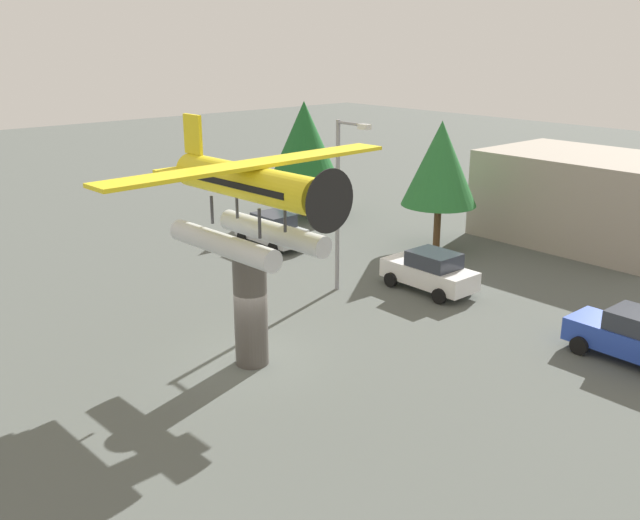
# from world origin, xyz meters

# --- Properties ---
(ground_plane) EXTENTS (140.00, 140.00, 0.00)m
(ground_plane) POSITION_xyz_m (0.00, 0.00, 0.00)
(ground_plane) COLOR #515651
(display_pedestal) EXTENTS (1.10, 1.10, 3.98)m
(display_pedestal) POSITION_xyz_m (0.00, 0.00, 1.99)
(display_pedestal) COLOR #4C4742
(display_pedestal) RESTS_ON ground
(floatplane_monument) EXTENTS (6.96, 10.44, 4.00)m
(floatplane_monument) POSITION_xyz_m (0.13, 0.01, 5.65)
(floatplane_monument) COLOR silver
(floatplane_monument) RESTS_ON display_pedestal
(car_near_silver) EXTENTS (4.20, 2.02, 1.76)m
(car_near_silver) POSITION_xyz_m (-10.59, 8.89, 0.88)
(car_near_silver) COLOR silver
(car_near_silver) RESTS_ON ground
(car_mid_white) EXTENTS (4.20, 2.02, 1.76)m
(car_mid_white) POSITION_xyz_m (-0.73, 9.87, 0.88)
(car_mid_white) COLOR white
(car_mid_white) RESTS_ON ground
(car_far_blue) EXTENTS (4.20, 2.02, 1.76)m
(car_far_blue) POSITION_xyz_m (8.23, 9.74, 0.88)
(car_far_blue) COLOR #2847B7
(car_far_blue) RESTS_ON ground
(streetlight_primary) EXTENTS (1.84, 0.28, 7.24)m
(streetlight_primary) POSITION_xyz_m (-3.25, 6.99, 4.24)
(streetlight_primary) COLOR gray
(streetlight_primary) RESTS_ON ground
(storefront_building) EXTENTS (10.01, 6.96, 4.63)m
(storefront_building) POSITION_xyz_m (-0.49, 22.00, 2.32)
(storefront_building) COLOR #9E9384
(storefront_building) RESTS_ON ground
(tree_west) EXTENTS (4.77, 4.77, 6.88)m
(tree_west) POSITION_xyz_m (-14.44, 14.34, 4.22)
(tree_west) COLOR brown
(tree_west) RESTS_ON ground
(tree_east) EXTENTS (3.79, 3.79, 6.53)m
(tree_east) POSITION_xyz_m (-4.61, 14.95, 4.41)
(tree_east) COLOR brown
(tree_east) RESTS_ON ground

